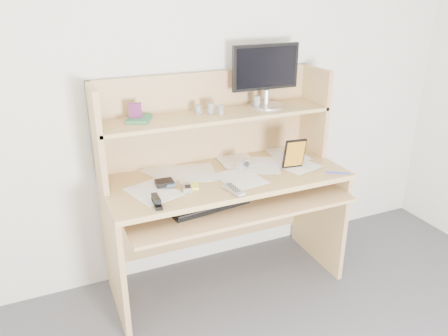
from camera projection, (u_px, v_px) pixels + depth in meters
name	position (u px, v px, depth m)	size (l,w,h in m)	color
back_wall	(205.00, 79.00, 2.62)	(3.60, 0.04, 2.50)	white
desk	(221.00, 179.00, 2.63)	(1.40, 0.70, 1.30)	tan
paper_clutter	(226.00, 174.00, 2.54)	(1.32, 0.54, 0.01)	white
keyboard	(208.00, 205.00, 2.38)	(0.46, 0.21, 0.03)	black
tv_remote	(233.00, 189.00, 2.33)	(0.04, 0.16, 0.02)	#979792
flip_phone	(187.00, 187.00, 2.35)	(0.05, 0.09, 0.02)	#A6A6A8
stapler	(157.00, 200.00, 2.18)	(0.04, 0.13, 0.04)	black
wallet	(164.00, 183.00, 2.40)	(0.10, 0.08, 0.02)	black
sticky_note_pad	(191.00, 186.00, 2.39)	(0.08, 0.08, 0.01)	yellow
digital_camera	(242.00, 164.00, 2.62)	(0.08, 0.03, 0.05)	#BCBCBE
game_case	(294.00, 154.00, 2.59)	(0.13, 0.01, 0.19)	black
blue_pen	(338.00, 173.00, 2.54)	(0.01, 0.01, 0.14)	#1A2FC5
card_box	(135.00, 112.00, 2.39)	(0.07, 0.02, 0.10)	maroon
shelf_book	(139.00, 119.00, 2.41)	(0.12, 0.17, 0.02)	#338147
chip_stack_a	(211.00, 108.00, 2.53)	(0.05, 0.05, 0.06)	black
chip_stack_b	(221.00, 110.00, 2.50)	(0.04, 0.04, 0.06)	silver
chip_stack_c	(198.00, 110.00, 2.52)	(0.04, 0.04, 0.05)	black
chip_stack_d	(257.00, 102.00, 2.65)	(0.04, 0.04, 0.07)	silver
monitor	(266.00, 74.00, 2.62)	(0.43, 0.22, 0.37)	silver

